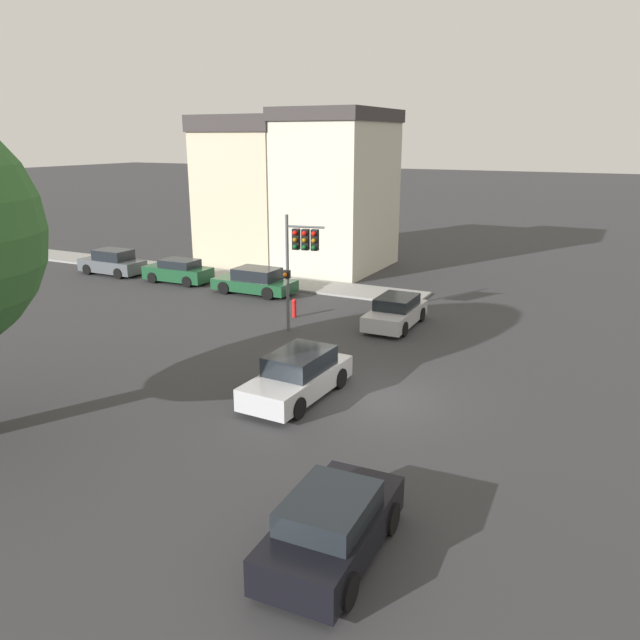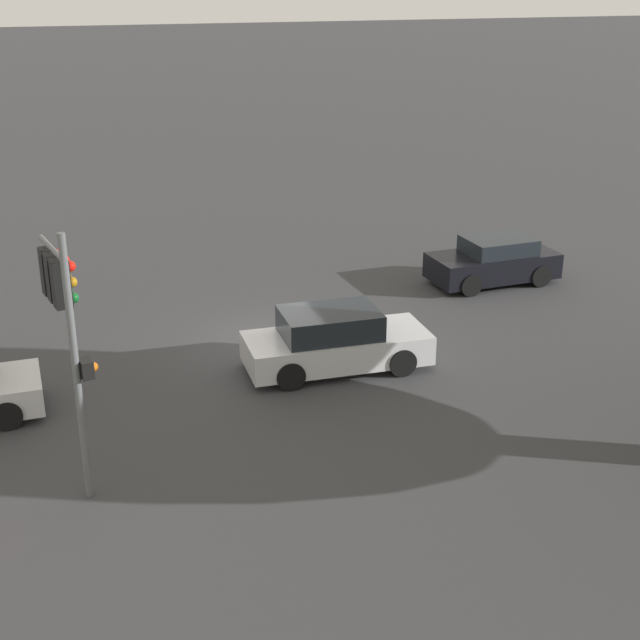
# 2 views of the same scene
# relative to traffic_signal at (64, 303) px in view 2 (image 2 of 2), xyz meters

# --- Properties ---
(ground_plane) EXTENTS (300.00, 300.00, 0.00)m
(ground_plane) POSITION_rel_traffic_signal_xyz_m (-5.44, -5.91, -3.75)
(ground_plane) COLOR #333335
(traffic_signal) EXTENTS (0.82, 1.83, 5.23)m
(traffic_signal) POSITION_rel_traffic_signal_xyz_m (0.00, 0.00, 0.00)
(traffic_signal) COLOR #515456
(traffic_signal) RESTS_ON ground_plane
(crossing_car_0) EXTENTS (4.13, 2.05, 1.49)m
(crossing_car_0) POSITION_rel_traffic_signal_xyz_m (-13.47, -8.11, -3.03)
(crossing_car_0) COLOR black
(crossing_car_0) RESTS_ON ground_plane
(crossing_car_2) EXTENTS (4.67, 2.09, 1.57)m
(crossing_car_2) POSITION_rel_traffic_signal_xyz_m (-6.47, -3.44, -3.00)
(crossing_car_2) COLOR #B7B7BC
(crossing_car_2) RESTS_ON ground_plane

